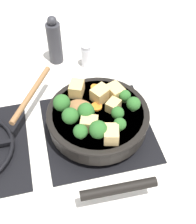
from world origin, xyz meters
TOP-DOWN VIEW (x-y plane):
  - ground_plane at (0.00, 0.00)m, footprint 2.40×2.40m
  - front_burner_grate at (0.00, 0.00)m, footprint 0.31×0.31m
  - skillet_pan at (-0.00, 0.00)m, footprint 0.39×0.29m
  - wooden_spoon at (0.07, 0.12)m, footprint 0.22×0.24m
  - tofu_cube_center_large at (0.05, -0.06)m, footprint 0.06×0.05m
  - tofu_cube_near_handle at (-0.00, -0.04)m, footprint 0.05×0.05m
  - tofu_cube_east_chunk at (0.08, 0.04)m, footprint 0.06×0.05m
  - tofu_cube_west_chunk at (-0.05, 0.04)m, footprint 0.05×0.05m
  - tofu_cube_back_piece at (-0.10, -0.01)m, footprint 0.05×0.05m
  - tofu_cube_front_piece at (0.05, -0.02)m, footprint 0.06×0.06m
  - broccoli_floret_near_spoon at (-0.02, 0.04)m, footprint 0.05×0.05m
  - broccoli_floret_center_top at (-0.04, -0.04)m, footprint 0.04×0.04m
  - broccoli_floret_east_rim at (-0.07, -0.04)m, footprint 0.03×0.03m
  - broccoli_floret_west_rim at (-0.08, 0.06)m, footprint 0.04×0.04m
  - broccoli_floret_north_edge at (-0.08, 0.02)m, footprint 0.05×0.05m
  - broccoli_floret_south_cluster at (0.03, 0.09)m, footprint 0.05×0.05m
  - broccoli_floret_mid_floret at (-0.02, 0.08)m, footprint 0.05×0.05m
  - broccoli_floret_small_inner at (0.02, -0.08)m, footprint 0.03×0.03m
  - broccoli_floret_tall_stem at (-0.02, -0.09)m, footprint 0.04×0.04m
  - carrot_slice_orange_thin at (0.10, -0.01)m, footprint 0.02×0.02m
  - carrot_slice_near_center at (0.02, -0.00)m, footprint 0.03×0.03m
  - carrot_slice_edge_slice at (0.06, 0.09)m, footprint 0.03×0.03m
  - pepper_mill at (0.34, 0.07)m, footprint 0.05×0.05m
  - salt_shaker at (0.29, -0.03)m, footprint 0.04×0.04m

SIDE VIEW (x-z plane):
  - ground_plane at x=0.00m, z-range 0.00..0.00m
  - front_burner_grate at x=0.00m, z-range 0.00..0.03m
  - salt_shaker at x=0.29m, z-range 0.00..0.09m
  - skillet_pan at x=0.00m, z-range 0.03..0.08m
  - carrot_slice_orange_thin at x=0.10m, z-range 0.08..0.08m
  - carrot_slice_near_center at x=0.02m, z-range 0.08..0.08m
  - carrot_slice_edge_slice at x=0.06m, z-range 0.08..0.08m
  - pepper_mill at x=0.34m, z-range -0.01..0.17m
  - wooden_spoon at x=0.07m, z-range 0.08..0.10m
  - tofu_cube_near_handle at x=0.00m, z-range 0.08..0.11m
  - tofu_cube_west_chunk at x=-0.05m, z-range 0.08..0.12m
  - tofu_cube_back_piece at x=-0.10m, z-range 0.08..0.12m
  - tofu_cube_east_chunk at x=0.08m, z-range 0.08..0.12m
  - tofu_cube_center_large at x=0.05m, z-range 0.08..0.12m
  - tofu_cube_front_piece at x=0.05m, z-range 0.08..0.12m
  - broccoli_floret_small_inner at x=0.02m, z-range 0.08..0.12m
  - broccoli_floret_east_rim at x=-0.07m, z-range 0.08..0.12m
  - broccoli_floret_center_top at x=-0.04m, z-range 0.08..0.13m
  - broccoli_floret_west_rim at x=-0.08m, z-range 0.08..0.13m
  - broccoli_floret_tall_stem at x=-0.02m, z-range 0.08..0.13m
  - broccoli_floret_mid_floret at x=-0.02m, z-range 0.08..0.13m
  - broccoli_floret_near_spoon at x=-0.02m, z-range 0.08..0.14m
  - broccoli_floret_north_edge at x=-0.08m, z-range 0.08..0.14m
  - broccoli_floret_south_cluster at x=0.03m, z-range 0.08..0.14m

